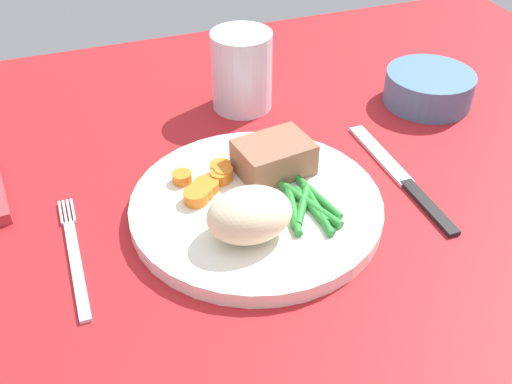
{
  "coord_description": "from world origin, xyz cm",
  "views": [
    {
      "loc": [
        -14.63,
        -42.7,
        40.7
      ],
      "look_at": [
        0.91,
        0.05,
        4.6
      ],
      "focal_mm": 41.47,
      "sensor_mm": 36.0,
      "label": 1
    }
  ],
  "objects_px": {
    "dinner_plate": "(256,206)",
    "fork": "(75,255)",
    "water_glass": "(242,76)",
    "knife": "(402,178)",
    "salad_bowl": "(429,86)",
    "meat_portion": "(274,157)"
  },
  "relations": [
    {
      "from": "meat_portion",
      "to": "water_glass",
      "type": "height_order",
      "value": "water_glass"
    },
    {
      "from": "knife",
      "to": "salad_bowl",
      "type": "relative_size",
      "value": 1.83
    },
    {
      "from": "meat_portion",
      "to": "fork",
      "type": "bearing_deg",
      "value": -168.81
    },
    {
      "from": "meat_portion",
      "to": "water_glass",
      "type": "xyz_separation_m",
      "value": [
        0.02,
        0.17,
        0.01
      ]
    },
    {
      "from": "meat_portion",
      "to": "salad_bowl",
      "type": "bearing_deg",
      "value": 20.33
    },
    {
      "from": "knife",
      "to": "fork",
      "type": "bearing_deg",
      "value": -177.5
    },
    {
      "from": "knife",
      "to": "salad_bowl",
      "type": "bearing_deg",
      "value": 51.69
    },
    {
      "from": "water_glass",
      "to": "salad_bowl",
      "type": "height_order",
      "value": "water_glass"
    },
    {
      "from": "water_glass",
      "to": "dinner_plate",
      "type": "bearing_deg",
      "value": -105.24
    },
    {
      "from": "dinner_plate",
      "to": "meat_portion",
      "type": "distance_m",
      "value": 0.06
    },
    {
      "from": "knife",
      "to": "water_glass",
      "type": "height_order",
      "value": "water_glass"
    },
    {
      "from": "fork",
      "to": "salad_bowl",
      "type": "xyz_separation_m",
      "value": [
        0.46,
        0.13,
        0.02
      ]
    },
    {
      "from": "fork",
      "to": "meat_portion",
      "type": "bearing_deg",
      "value": 14.8
    },
    {
      "from": "water_glass",
      "to": "meat_portion",
      "type": "bearing_deg",
      "value": -97.58
    },
    {
      "from": "dinner_plate",
      "to": "fork",
      "type": "distance_m",
      "value": 0.18
    },
    {
      "from": "meat_portion",
      "to": "salad_bowl",
      "type": "xyz_separation_m",
      "value": [
        0.25,
        0.09,
        -0.01
      ]
    },
    {
      "from": "meat_portion",
      "to": "salad_bowl",
      "type": "height_order",
      "value": "meat_portion"
    },
    {
      "from": "water_glass",
      "to": "fork",
      "type": "bearing_deg",
      "value": -138.47
    },
    {
      "from": "salad_bowl",
      "to": "dinner_plate",
      "type": "bearing_deg",
      "value": -155.02
    },
    {
      "from": "fork",
      "to": "water_glass",
      "type": "height_order",
      "value": "water_glass"
    },
    {
      "from": "knife",
      "to": "salad_bowl",
      "type": "distance_m",
      "value": 0.18
    },
    {
      "from": "fork",
      "to": "salad_bowl",
      "type": "height_order",
      "value": "salad_bowl"
    }
  ]
}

